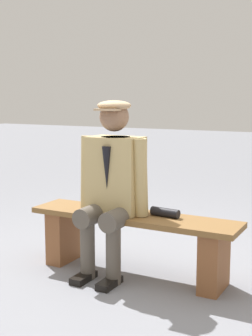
# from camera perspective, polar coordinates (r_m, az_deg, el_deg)

# --- Properties ---
(ground_plane) EXTENTS (30.00, 30.00, 0.00)m
(ground_plane) POSITION_cam_1_polar(r_m,az_deg,el_deg) (3.74, 0.82, -12.62)
(ground_plane) COLOR gray
(bench) EXTENTS (1.64, 0.37, 0.47)m
(bench) POSITION_cam_1_polar(r_m,az_deg,el_deg) (3.64, 0.83, -8.09)
(bench) COLOR brown
(bench) RESTS_ON ground
(seated_man) EXTENTS (0.57, 0.55, 1.33)m
(seated_man) POSITION_cam_1_polar(r_m,az_deg,el_deg) (3.57, -1.66, -1.54)
(seated_man) COLOR tan
(seated_man) RESTS_ON ground
(rolled_magazine) EXTENTS (0.23, 0.09, 0.07)m
(rolled_magazine) POSITION_cam_1_polar(r_m,az_deg,el_deg) (3.53, 4.72, -5.34)
(rolled_magazine) COLOR black
(rolled_magazine) RESTS_ON bench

